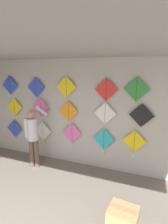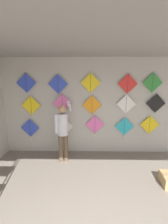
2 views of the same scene
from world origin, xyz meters
The scene contains 19 objects.
back_panel centered at (0.00, 3.28, 1.40)m, with size 5.99×0.06×2.80m, color #BCB7AD.
ceiling_slab centered at (0.00, 1.62, 2.82)m, with size 5.99×4.05×0.04m, color gray.
shopkeeper centered at (-0.78, 2.69, 0.93)m, with size 0.41×0.63×1.66m.
cardboard_box centered at (1.69, 1.75, 0.12)m, with size 0.54×0.48×0.24m.
kite_0 centered at (-1.85, 3.19, 0.75)m, with size 0.55×0.04×0.69m.
kite_1 centered at (-0.82, 3.19, 0.80)m, with size 0.55×0.04×0.69m.
kite_2 centered at (0.09, 3.19, 0.86)m, with size 0.55×0.04×0.69m.
kite_3 centered at (0.97, 3.19, 0.81)m, with size 0.55×0.04×0.69m.
kite_4 centered at (1.70, 3.19, 0.86)m, with size 0.55×0.04×0.69m.
kite_5 centered at (-1.76, 3.19, 1.45)m, with size 0.55×0.01×0.55m.
kite_6 centered at (-0.85, 3.19, 1.52)m, with size 0.55×0.01×0.55m.
kite_7 centered at (0.00, 3.19, 1.48)m, with size 0.55×0.01×0.55m.
kite_8 centered at (0.98, 3.19, 1.50)m, with size 0.55×0.01×0.55m.
kite_9 centered at (1.81, 3.19, 1.53)m, with size 0.55×0.01×0.55m.
kite_10 centered at (-1.85, 3.19, 2.10)m, with size 0.55×0.01×0.55m.
kite_11 centered at (-0.96, 3.19, 2.07)m, with size 0.55×0.01×0.55m.
kite_12 centered at (-0.04, 3.19, 2.10)m, with size 0.55×0.01×0.55m.
kite_13 centered at (0.99, 3.19, 2.07)m, with size 0.55×0.01×0.55m.
kite_14 centered at (1.67, 3.19, 2.11)m, with size 0.55×0.01×0.55m.
Camera 1 is at (1.94, -0.80, 2.52)m, focal length 28.00 mm.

